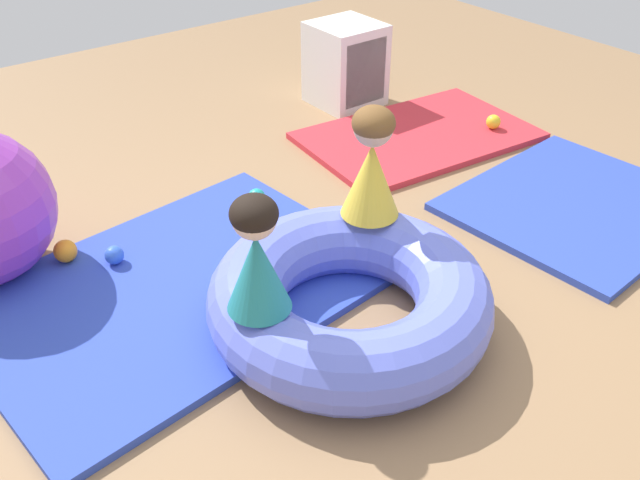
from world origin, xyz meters
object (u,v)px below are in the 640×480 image
(play_ball_red, at_px, (314,250))
(inflatable_cushion, at_px, (349,298))
(child_in_teal, at_px, (257,256))
(storage_cube, at_px, (348,65))
(play_ball_teal, at_px, (257,197))
(child_in_yellow, at_px, (372,164))
(play_ball_orange, at_px, (65,251))
(play_ball_yellow, at_px, (493,122))
(play_ball_blue, at_px, (114,255))

(play_ball_red, bearing_deg, inflatable_cushion, -109.58)
(child_in_teal, bearing_deg, storage_cube, 100.79)
(play_ball_teal, xyz_separation_m, play_ball_red, (-0.04, -0.55, -0.02))
(child_in_yellow, relative_size, child_in_teal, 1.08)
(child_in_teal, bearing_deg, play_ball_teal, 115.27)
(storage_cube, bearing_deg, play_ball_orange, -162.67)
(child_in_teal, distance_m, play_ball_yellow, 2.56)
(inflatable_cushion, height_order, play_ball_yellow, inflatable_cushion)
(play_ball_yellow, relative_size, play_ball_teal, 0.97)
(play_ball_yellow, xyz_separation_m, play_ball_orange, (-2.73, 0.25, 0.01))
(child_in_yellow, height_order, play_ball_orange, child_in_yellow)
(child_in_teal, relative_size, play_ball_teal, 4.95)
(play_ball_teal, distance_m, play_ball_red, 0.56)
(play_ball_orange, xyz_separation_m, storage_cube, (2.30, 0.72, 0.19))
(play_ball_teal, relative_size, storage_cube, 0.17)
(play_ball_yellow, distance_m, play_ball_teal, 1.74)
(child_in_teal, bearing_deg, inflatable_cushion, 54.90)
(play_ball_red, bearing_deg, storage_cube, 46.01)
(child_in_yellow, bearing_deg, play_ball_yellow, -44.95)
(play_ball_yellow, height_order, play_ball_teal, play_ball_teal)
(inflatable_cushion, xyz_separation_m, child_in_yellow, (0.33, 0.26, 0.41))
(inflatable_cushion, height_order, storage_cube, storage_cube)
(play_ball_teal, height_order, play_ball_orange, play_ball_orange)
(inflatable_cushion, bearing_deg, play_ball_red, 70.42)
(child_in_yellow, relative_size, play_ball_teal, 5.36)
(child_in_yellow, xyz_separation_m, play_ball_orange, (-1.12, 0.88, -0.47))
(inflatable_cushion, distance_m, play_ball_blue, 1.16)
(child_in_teal, relative_size, play_ball_yellow, 5.10)
(child_in_yellow, bearing_deg, play_ball_red, 63.15)
(play_ball_orange, bearing_deg, inflatable_cushion, -55.37)
(inflatable_cushion, xyz_separation_m, play_ball_yellow, (1.94, 0.89, -0.07))
(child_in_yellow, bearing_deg, storage_cube, -12.77)
(play_ball_teal, bearing_deg, storage_cube, 32.68)
(child_in_yellow, relative_size, play_ball_blue, 5.68)
(inflatable_cushion, bearing_deg, play_ball_blue, 121.96)
(storage_cube, bearing_deg, inflatable_cushion, -129.11)
(child_in_teal, bearing_deg, play_ball_red, 94.50)
(child_in_teal, bearing_deg, play_ball_orange, 165.22)
(play_ball_yellow, height_order, storage_cube, storage_cube)
(child_in_yellow, xyz_separation_m, play_ball_teal, (-0.13, 0.75, -0.48))
(child_in_yellow, height_order, play_ball_teal, child_in_yellow)
(play_ball_blue, bearing_deg, play_ball_teal, 2.40)
(play_ball_red, bearing_deg, play_ball_orange, 144.63)
(inflatable_cushion, distance_m, child_in_teal, 0.57)
(inflatable_cushion, height_order, play_ball_blue, inflatable_cushion)
(child_in_yellow, bearing_deg, play_ball_orange, 75.68)
(play_ball_teal, xyz_separation_m, play_ball_orange, (-0.99, 0.12, 0.01))
(child_in_yellow, distance_m, play_ball_teal, 0.90)
(inflatable_cushion, height_order, play_ball_orange, inflatable_cushion)
(play_ball_yellow, bearing_deg, play_ball_orange, 174.79)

